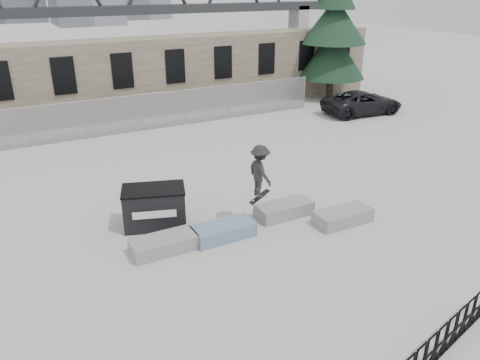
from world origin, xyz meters
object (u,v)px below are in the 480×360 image
object	(u,v)px
planter_center_right	(284,209)
bike_rack	(451,333)
spruce_tree	(334,28)
skateboarder	(260,171)
suv	(362,102)
planter_center_left	(223,230)
planter_offset	(343,216)
planter_far_left	(164,244)
dumpster	(154,207)

from	to	relation	value
planter_center_right	bike_rack	distance (m)	7.21
spruce_tree	skateboarder	size ratio (longest dim) A/B	5.86
planter_center_right	suv	xyz separation A→B (m)	(11.81, 9.30, 0.45)
planter_center_left	planter_offset	xyz separation A→B (m)	(4.04, -1.02, 0.00)
planter_offset	skateboarder	distance (m)	3.32
planter_far_left	spruce_tree	world-z (taller)	spruce_tree
planter_far_left	bike_rack	size ratio (longest dim) A/B	0.46
planter_far_left	suv	distance (m)	18.92
planter_far_left	suv	bearing A→B (deg)	30.34
planter_offset	suv	xyz separation A→B (m)	(10.34, 10.70, 0.45)
spruce_tree	skateboarder	xyz separation A→B (m)	(-14.01, -14.07, -2.76)
planter_offset	bike_rack	xyz separation A→B (m)	(-1.81, -5.80, 0.18)
suv	planter_offset	bearing A→B (deg)	141.25
planter_offset	planter_center_right	bearing A→B (deg)	136.65
planter_center_right	skateboarder	bearing A→B (deg)	-171.86
planter_far_left	planter_center_right	distance (m)	4.52
planter_far_left	planter_center_right	world-z (taller)	same
bike_rack	spruce_tree	distance (m)	25.29
planter_center_left	dumpster	distance (m)	2.50
skateboarder	planter_center_left	bearing A→B (deg)	98.01
spruce_tree	planter_offset	bearing A→B (deg)	-126.76
planter_center_right	bike_rack	bearing A→B (deg)	-92.65
dumpster	skateboarder	bearing A→B (deg)	-9.19
bike_rack	spruce_tree	xyz separation A→B (m)	(13.24, 21.11, 4.26)
planter_center_left	suv	xyz separation A→B (m)	(14.37, 9.67, 0.45)
suv	dumpster	bearing A→B (deg)	121.35
planter_far_left	bike_rack	distance (m)	8.11
planter_offset	bike_rack	world-z (taller)	bike_rack
planter_center_right	dumpster	bearing A→B (deg)	160.83
planter_far_left	suv	xyz separation A→B (m)	(16.33, 9.56, 0.45)
planter_far_left	planter_offset	size ratio (longest dim) A/B	1.00
skateboarder	spruce_tree	bearing A→B (deg)	-45.25
planter_center_right	planter_offset	size ratio (longest dim) A/B	1.00
bike_rack	suv	bearing A→B (deg)	53.64
planter_center_left	planter_center_right	bearing A→B (deg)	8.28
suv	planter_center_left	bearing A→B (deg)	129.22
planter_center_left	spruce_tree	size ratio (longest dim) A/B	0.17
spruce_tree	suv	distance (m)	6.20
planter_center_left	bike_rack	bearing A→B (deg)	-71.94
planter_center_right	suv	world-z (taller)	suv
planter_far_left	bike_rack	world-z (taller)	bike_rack
planter_center_left	spruce_tree	xyz separation A→B (m)	(15.47, 14.29, 4.45)
planter_offset	suv	world-z (taller)	suv
planter_offset	suv	distance (m)	14.88
planter_offset	spruce_tree	size ratio (longest dim) A/B	0.17
planter_center_left	dumpster	world-z (taller)	dumpster
planter_far_left	spruce_tree	distance (m)	22.89
planter_center_left	planter_center_right	xyz separation A→B (m)	(2.56, 0.37, 0.00)
planter_far_left	spruce_tree	xyz separation A→B (m)	(17.42, 14.17, 4.45)
dumpster	bike_rack	xyz separation A→B (m)	(3.87, -8.66, -0.24)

